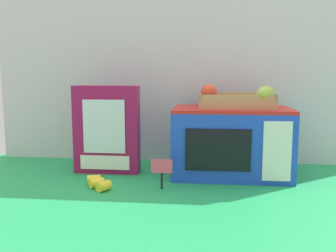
% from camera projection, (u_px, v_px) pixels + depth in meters
% --- Properties ---
extents(ground_plane, '(1.70, 1.70, 0.00)m').
position_uv_depth(ground_plane, '(178.00, 177.00, 1.37)').
color(ground_plane, '#219E54').
rests_on(ground_plane, ground).
extents(display_back_panel, '(1.61, 0.03, 0.76)m').
position_uv_depth(display_back_panel, '(183.00, 73.00, 1.57)').
color(display_back_panel, silver).
rests_on(display_back_panel, ground).
extents(toy_microwave, '(0.42, 0.25, 0.25)m').
position_uv_depth(toy_microwave, '(231.00, 142.00, 1.37)').
color(toy_microwave, blue).
rests_on(toy_microwave, ground).
extents(food_groups_crate, '(0.28, 0.19, 0.09)m').
position_uv_depth(food_groups_crate, '(236.00, 100.00, 1.35)').
color(food_groups_crate, tan).
rests_on(food_groups_crate, toy_microwave).
extents(cookie_set_box, '(0.25, 0.07, 0.33)m').
position_uv_depth(cookie_set_box, '(107.00, 130.00, 1.41)').
color(cookie_set_box, '#99144C').
rests_on(cookie_set_box, ground).
extents(price_sign, '(0.07, 0.01, 0.10)m').
position_uv_depth(price_sign, '(162.00, 169.00, 1.21)').
color(price_sign, black).
rests_on(price_sign, ground).
extents(loose_toy_banana, '(0.11, 0.12, 0.03)m').
position_uv_depth(loose_toy_banana, '(98.00, 183.00, 1.24)').
color(loose_toy_banana, yellow).
rests_on(loose_toy_banana, ground).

